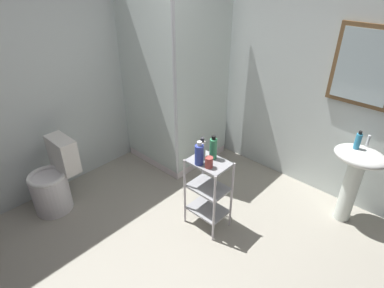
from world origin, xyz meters
TOP-DOWN VIEW (x-y plane):
  - ground_plane at (0.00, 0.00)m, footprint 4.20×4.20m
  - wall_back at (0.01, 1.85)m, footprint 4.20×0.14m
  - wall_left at (-1.85, 0.00)m, footprint 0.10×4.20m
  - shower_stall at (-1.23, 1.19)m, footprint 0.92×0.92m
  - pedestal_sink at (0.80, 1.52)m, footprint 0.46×0.37m
  - sink_faucet at (0.80, 1.64)m, footprint 0.03×0.03m
  - toilet at (-1.48, -0.35)m, footprint 0.37×0.49m
  - storage_cart at (-0.15, 0.53)m, footprint 0.38×0.28m
  - hand_soap_bottle at (0.75, 1.51)m, footprint 0.05×0.05m
  - lotion_bottle_white at (-0.24, 0.53)m, footprint 0.06×0.06m
  - body_wash_bottle_green at (-0.16, 0.59)m, footprint 0.07×0.07m
  - shampoo_bottle_blue at (-0.19, 0.44)m, footprint 0.08×0.08m
  - rinse_cup at (-0.10, 0.46)m, footprint 0.07×0.07m

SIDE VIEW (x-z plane):
  - ground_plane at x=0.00m, z-range -0.02..0.00m
  - toilet at x=-1.48m, z-range -0.07..0.69m
  - storage_cart at x=-0.15m, z-range 0.07..0.81m
  - shower_stall at x=-1.23m, z-range -0.54..1.46m
  - pedestal_sink at x=0.80m, z-range 0.17..0.98m
  - rinse_cup at x=-0.10m, z-range 0.74..0.84m
  - lotion_bottle_white at x=-0.24m, z-range 0.73..0.94m
  - shampoo_bottle_blue at x=-0.19m, z-range 0.73..0.95m
  - body_wash_bottle_green at x=-0.16m, z-range 0.73..0.96m
  - sink_faucet at x=0.80m, z-range 0.81..0.91m
  - hand_soap_bottle at x=0.75m, z-range 0.80..0.98m
  - wall_left at x=-1.85m, z-range 0.00..2.50m
  - wall_back at x=0.01m, z-range 0.00..2.50m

